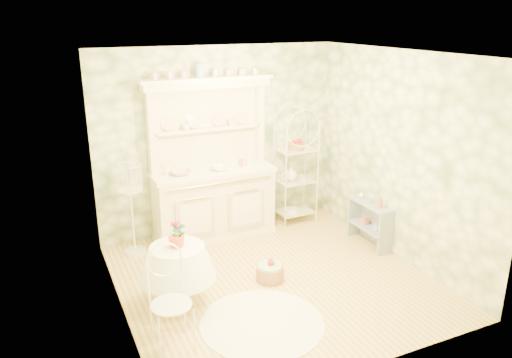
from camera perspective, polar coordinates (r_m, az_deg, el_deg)
name	(u,v)px	position (r m, az deg, el deg)	size (l,w,h in m)	color
floor	(273,279)	(6.26, 1.95, -11.37)	(3.60, 3.60, 0.00)	#D7BA69
ceiling	(276,54)	(5.45, 2.26, 14.09)	(3.60, 3.60, 0.00)	white
wall_left	(114,198)	(5.20, -15.93, -2.10)	(3.60, 3.60, 0.00)	#F8F2CA
wall_right	(399,157)	(6.69, 16.02, 2.43)	(3.60, 3.60, 0.00)	#F8F2CA
wall_back	(219,140)	(7.30, -4.27, 4.42)	(3.60, 3.60, 0.00)	#F8F2CA
wall_front	(371,235)	(4.29, 13.00, -6.28)	(3.60, 3.60, 0.00)	#F8F2CA
kitchen_dresser	(213,160)	(7.04, -4.96, 2.13)	(1.87, 0.61, 2.29)	#F6EDC6
bakers_rack	(296,166)	(7.64, 4.57, 1.45)	(0.55, 0.39, 1.78)	white
side_shelf	(370,224)	(7.19, 12.91, -5.03)	(0.27, 0.72, 0.61)	#8F9EAF
round_table	(178,275)	(5.66, -8.86, -10.80)	(0.67, 0.67, 0.73)	white
cafe_chair	(171,302)	(4.99, -9.68, -13.65)	(0.44, 0.44, 0.97)	white
birdcage_stand	(131,206)	(6.82, -14.04, -2.98)	(0.32, 0.32, 1.37)	white
floor_basket	(270,271)	(6.19, 1.59, -10.48)	(0.36, 0.36, 0.24)	#A17348
lace_rug	(262,323)	(5.47, 0.68, -16.13)	(1.32, 1.32, 0.01)	white
bowl_floral	(181,174)	(6.90, -8.60, 0.54)	(0.28, 0.28, 0.07)	white
bowl_white	(220,170)	(7.04, -4.15, 1.06)	(0.24, 0.24, 0.08)	white
cup_left	(186,128)	(6.97, -8.00, 5.81)	(0.11, 0.11, 0.09)	white
cup_right	(231,124)	(7.19, -2.86, 6.34)	(0.11, 0.11, 0.10)	white
potted_geranium	(179,235)	(5.44, -8.84, -6.35)	(0.15, 0.11, 0.29)	#3F7238
bottle_amber	(380,203)	(6.93, 14.01, -2.69)	(0.06, 0.06, 0.16)	#B96241
bottle_blue	(370,200)	(7.08, 12.93, -2.38)	(0.04, 0.04, 0.10)	#87A1DF
bottle_glass	(361,196)	(7.24, 11.96, -1.88)	(0.08, 0.08, 0.10)	silver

